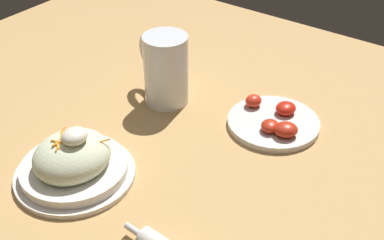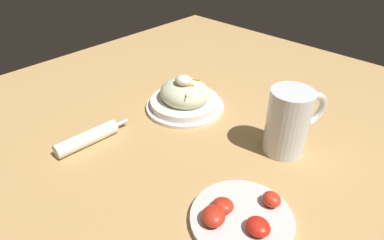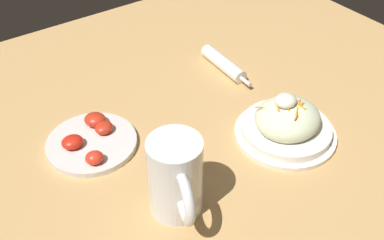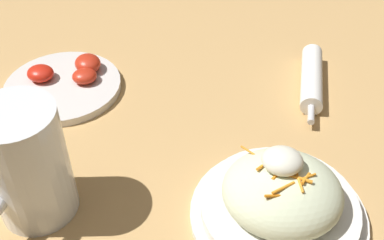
# 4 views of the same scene
# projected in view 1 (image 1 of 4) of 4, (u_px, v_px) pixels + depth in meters

# --- Properties ---
(ground_plane) EXTENTS (1.43, 1.43, 0.00)m
(ground_plane) POSITION_uv_depth(u_px,v_px,m) (136.00, 150.00, 0.99)
(ground_plane) COLOR tan
(salad_plate) EXTENTS (0.22, 0.22, 0.10)m
(salad_plate) POSITION_uv_depth(u_px,v_px,m) (73.00, 162.00, 0.91)
(salad_plate) COLOR white
(salad_plate) RESTS_ON ground_plane
(beer_mug) EXTENTS (0.10, 0.15, 0.16)m
(beer_mug) POSITION_uv_depth(u_px,v_px,m) (165.00, 71.00, 1.10)
(beer_mug) COLOR white
(beer_mug) RESTS_ON ground_plane
(tomato_plate) EXTENTS (0.19, 0.19, 0.04)m
(tomato_plate) POSITION_uv_depth(u_px,v_px,m) (274.00, 121.00, 1.05)
(tomato_plate) COLOR silver
(tomato_plate) RESTS_ON ground_plane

